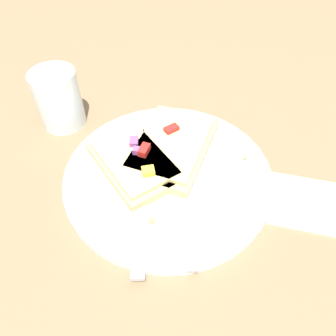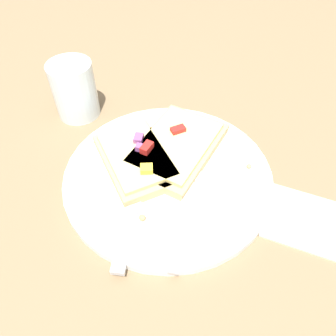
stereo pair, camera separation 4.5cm
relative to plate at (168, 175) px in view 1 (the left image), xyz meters
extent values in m
plane|color=#7F6647|center=(0.00, 0.00, -0.01)|extent=(4.00, 4.00, 0.00)
cylinder|color=white|center=(0.00, 0.00, 0.00)|extent=(0.29, 0.29, 0.01)
cube|color=#B7B7BC|center=(-0.05, 0.07, 0.01)|extent=(0.04, 0.13, 0.01)
cube|color=#B7B7BC|center=(-0.03, -0.02, 0.01)|extent=(0.04, 0.06, 0.01)
cube|color=#B7B7BC|center=(-0.03, -0.06, 0.01)|extent=(0.01, 0.03, 0.00)
cube|color=#B7B7BC|center=(-0.02, -0.06, 0.01)|extent=(0.01, 0.03, 0.00)
cube|color=#B7B7BC|center=(-0.02, -0.06, 0.01)|extent=(0.01, 0.03, 0.00)
cube|color=#B7B7BC|center=(-0.01, -0.06, 0.01)|extent=(0.01, 0.03, 0.00)
cube|color=#B7B7BC|center=(0.01, 0.12, 0.01)|extent=(0.04, 0.08, 0.01)
cube|color=#B7B7BC|center=(0.03, 0.02, 0.01)|extent=(0.06, 0.13, 0.00)
cube|color=tan|center=(0.01, -0.04, 0.01)|extent=(0.12, 0.17, 0.01)
cube|color=#E5CC7A|center=(0.01, -0.04, 0.02)|extent=(0.11, 0.15, 0.01)
cube|color=red|center=(0.04, -0.01, 0.03)|extent=(0.01, 0.02, 0.01)
cube|color=red|center=(0.01, -0.07, 0.03)|extent=(0.02, 0.02, 0.01)
cube|color=#934C8E|center=(0.04, -0.01, 0.03)|extent=(0.02, 0.01, 0.01)
cube|color=tan|center=(0.05, 0.00, 0.01)|extent=(0.16, 0.16, 0.01)
cube|color=#E5CC7A|center=(0.05, 0.00, 0.02)|extent=(0.14, 0.14, 0.01)
cube|color=yellow|center=(0.02, 0.02, 0.03)|extent=(0.02, 0.02, 0.01)
cube|color=#934C8E|center=(0.06, -0.03, 0.03)|extent=(0.02, 0.02, 0.01)
sphere|color=tan|center=(0.00, 0.08, 0.01)|extent=(0.01, 0.01, 0.01)
sphere|color=tan|center=(-0.10, -0.05, 0.01)|extent=(0.01, 0.01, 0.01)
sphere|color=tan|center=(0.11, -0.03, 0.01)|extent=(0.01, 0.01, 0.01)
cylinder|color=silver|center=(0.20, -0.08, 0.04)|extent=(0.07, 0.07, 0.09)
cube|color=beige|center=(-0.22, 0.00, 0.00)|extent=(0.15, 0.09, 0.01)
camera|label=1|loc=(-0.07, 0.29, 0.35)|focal=35.00mm
camera|label=2|loc=(-0.11, 0.28, 0.35)|focal=35.00mm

